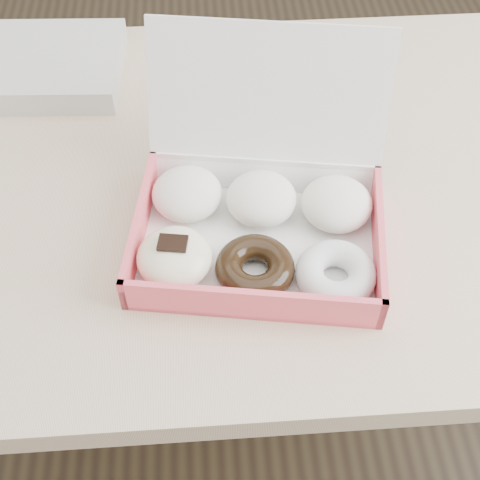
{
  "coord_description": "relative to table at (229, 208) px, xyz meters",
  "views": [
    {
      "loc": [
        -0.03,
        -0.72,
        1.46
      ],
      "look_at": [
        0.01,
        -0.17,
        0.79
      ],
      "focal_mm": 50.0,
      "sensor_mm": 36.0,
      "label": 1
    }
  ],
  "objects": [
    {
      "name": "newspapers",
      "position": [
        -0.3,
        0.26,
        0.1
      ],
      "size": [
        0.28,
        0.23,
        0.04
      ],
      "primitive_type": "cube",
      "rotation": [
        0.0,
        0.0,
        -0.05
      ],
      "color": "white",
      "rests_on": "table"
    },
    {
      "name": "ground",
      "position": [
        0.0,
        0.0,
        -0.67
      ],
      "size": [
        4.0,
        4.0,
        0.0
      ],
      "primitive_type": "plane",
      "color": "black",
      "rests_on": "ground"
    },
    {
      "name": "table",
      "position": [
        0.0,
        0.0,
        0.0
      ],
      "size": [
        1.2,
        0.8,
        0.75
      ],
      "color": "tan",
      "rests_on": "ground"
    },
    {
      "name": "donut_box",
      "position": [
        0.03,
        -0.12,
        0.12
      ],
      "size": [
        0.37,
        0.35,
        0.24
      ],
      "rotation": [
        0.0,
        0.0,
        -0.16
      ],
      "color": "white",
      "rests_on": "table"
    }
  ]
}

